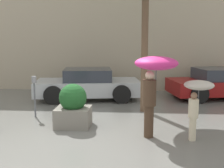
{
  "coord_description": "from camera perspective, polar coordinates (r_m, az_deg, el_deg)",
  "views": [
    {
      "loc": [
        1.16,
        -6.42,
        2.33
      ],
      "look_at": [
        0.59,
        1.6,
        1.05
      ],
      "focal_mm": 45.0,
      "sensor_mm": 36.0,
      "label": 1
    }
  ],
  "objects": [
    {
      "name": "parking_meter",
      "position": [
        8.69,
        -15.5,
        -0.76
      ],
      "size": [
        0.14,
        0.14,
        1.25
      ],
      "color": "#595B60",
      "rests_on": "ground"
    },
    {
      "name": "planter_box",
      "position": [
        7.61,
        -7.91,
        -4.65
      ],
      "size": [
        0.92,
        0.79,
        1.17
      ],
      "color": "gray",
      "rests_on": "ground"
    },
    {
      "name": "building_facade",
      "position": [
        12.99,
        -1.06,
        12.0
      ],
      "size": [
        18.0,
        0.3,
        6.0
      ],
      "color": "#B7A88E",
      "rests_on": "ground"
    },
    {
      "name": "person_adult",
      "position": [
        6.6,
        8.62,
        2.16
      ],
      "size": [
        1.01,
        1.01,
        1.95
      ],
      "rotation": [
        0.0,
        0.0,
        -0.02
      ],
      "color": "#473323",
      "rests_on": "ground"
    },
    {
      "name": "parked_car_far",
      "position": [
        12.09,
        20.76,
        0.05
      ],
      "size": [
        4.13,
        2.59,
        1.19
      ],
      "rotation": [
        0.0,
        0.0,
        1.77
      ],
      "color": "maroon",
      "rests_on": "ground"
    },
    {
      "name": "ground_plane",
      "position": [
        6.92,
        -5.9,
        -10.66
      ],
      "size": [
        40.0,
        40.0,
        0.0
      ],
      "primitive_type": "plane",
      "color": "slate"
    },
    {
      "name": "person_child",
      "position": [
        6.62,
        16.92,
        -1.99
      ],
      "size": [
        0.66,
        0.66,
        1.42
      ],
      "rotation": [
        0.0,
        0.0,
        -0.62
      ],
      "color": "beige",
      "rests_on": "ground"
    },
    {
      "name": "parked_car_near",
      "position": [
        11.13,
        -4.93,
        -0.11
      ],
      "size": [
        4.24,
        2.46,
        1.19
      ],
      "rotation": [
        0.0,
        0.0,
        1.71
      ],
      "color": "#B7BCC1",
      "rests_on": "ground"
    }
  ]
}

